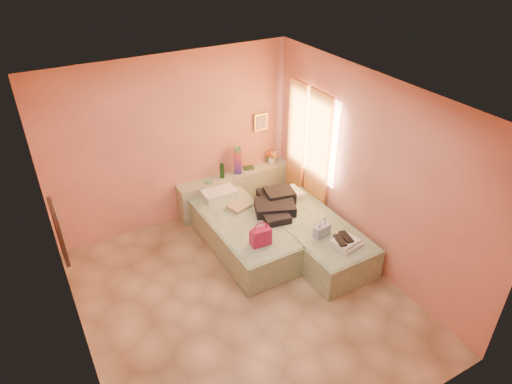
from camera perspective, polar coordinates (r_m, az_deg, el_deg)
ground at (r=6.36m, az=-1.66°, el=-13.25°), size 4.50×4.50×0.00m
room_walls at (r=5.78m, az=-2.78°, el=3.73°), size 4.02×4.51×2.81m
headboard_ledge at (r=7.99m, az=-2.61°, el=0.21°), size 2.05×0.30×0.65m
bed_left at (r=7.05m, az=-1.67°, el=-5.30°), size 0.93×2.01×0.50m
bed_right at (r=7.04m, az=7.15°, el=-5.64°), size 0.93×2.01×0.50m
water_bottle at (r=7.68m, az=-4.27°, el=2.67°), size 0.09×0.09×0.26m
rainbow_box at (r=7.75m, az=-2.30°, el=3.96°), size 0.13×0.13×0.48m
small_dish at (r=7.60m, az=-5.88°, el=1.25°), size 0.17×0.17×0.03m
green_book at (r=7.99m, az=-0.92°, el=3.05°), size 0.20×0.17×0.03m
flower_vase at (r=8.14m, az=1.97°, el=4.57°), size 0.28×0.28×0.27m
magenta_handbag at (r=6.38m, az=0.57°, el=-5.56°), size 0.29×0.18×0.27m
khaki_garment at (r=7.19m, az=-2.10°, el=-1.78°), size 0.39×0.35×0.06m
clothes_pile at (r=7.10m, az=2.76°, el=-1.62°), size 0.80×0.80×0.20m
blue_handbag at (r=6.63m, az=8.25°, el=-4.81°), size 0.27×0.15×0.17m
towel_stack at (r=6.52m, az=11.31°, el=-6.27°), size 0.39×0.35×0.10m
sandal_pair at (r=6.48m, az=10.89°, el=-5.77°), size 0.26×0.31×0.03m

